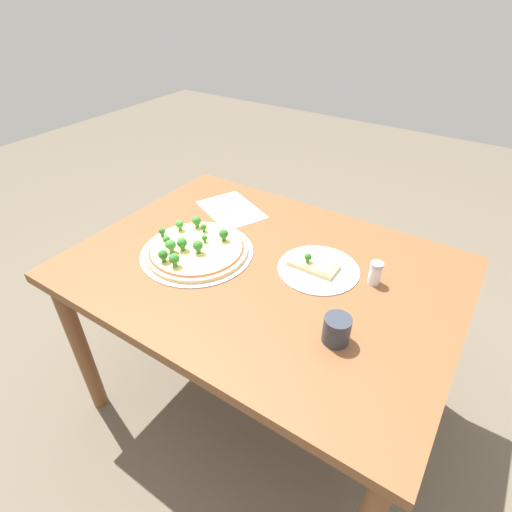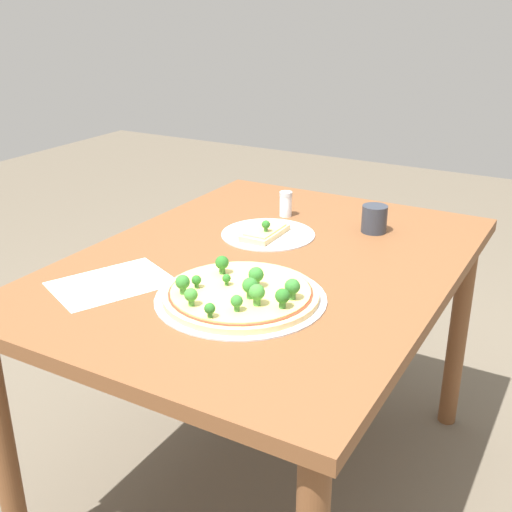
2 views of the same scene
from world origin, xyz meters
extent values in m
plane|color=brown|center=(0.00, 0.00, 0.00)|extent=(8.00, 8.00, 0.00)
cube|color=brown|center=(0.00, 0.00, 0.72)|extent=(1.28, 0.94, 0.04)
cylinder|color=brown|center=(-0.58, -0.41, 0.35)|extent=(0.06, 0.06, 0.70)
cylinder|color=brown|center=(0.58, -0.41, 0.35)|extent=(0.06, 0.06, 0.70)
cylinder|color=brown|center=(-0.58, 0.41, 0.35)|extent=(0.06, 0.06, 0.70)
cylinder|color=silver|center=(0.24, 0.06, 0.74)|extent=(0.40, 0.40, 0.00)
cylinder|color=#E5C17F|center=(0.24, 0.06, 0.75)|extent=(0.36, 0.36, 0.01)
cylinder|color=#B73823|center=(0.24, 0.06, 0.76)|extent=(0.33, 0.33, 0.00)
cylinder|color=#EACC75|center=(0.24, 0.06, 0.76)|extent=(0.32, 0.32, 0.00)
sphere|color=#337A2D|center=(0.21, 0.09, 0.79)|extent=(0.04, 0.04, 0.04)
cylinder|color=#3F8136|center=(0.21, 0.09, 0.77)|extent=(0.02, 0.02, 0.02)
sphere|color=#286B23|center=(0.28, -0.03, 0.78)|extent=(0.02, 0.02, 0.02)
cylinder|color=#37742D|center=(0.28, -0.03, 0.77)|extent=(0.01, 0.01, 0.01)
sphere|color=#337A2D|center=(0.32, -0.04, 0.79)|extent=(0.03, 0.03, 0.03)
cylinder|color=#3F8136|center=(0.32, -0.04, 0.77)|extent=(0.01, 0.01, 0.01)
sphere|color=#337A2D|center=(0.22, 0.19, 0.79)|extent=(0.04, 0.04, 0.04)
cylinder|color=#3F8136|center=(0.22, 0.19, 0.77)|extent=(0.02, 0.02, 0.02)
sphere|color=#286B23|center=(0.23, 0.02, 0.78)|extent=(0.02, 0.02, 0.02)
cylinder|color=#37742D|center=(0.23, 0.02, 0.77)|extent=(0.01, 0.01, 0.01)
sphere|color=#286B23|center=(0.27, 0.19, 0.79)|extent=(0.03, 0.03, 0.03)
cylinder|color=#37742D|center=(0.27, 0.19, 0.77)|extent=(0.01, 0.01, 0.01)
sphere|color=#3D8933|center=(0.29, 0.13, 0.79)|extent=(0.04, 0.04, 0.04)
cylinder|color=#488E3A|center=(0.29, 0.13, 0.77)|extent=(0.02, 0.02, 0.02)
sphere|color=#337A2D|center=(0.26, 0.10, 0.79)|extent=(0.04, 0.04, 0.04)
cylinder|color=#3F8136|center=(0.26, 0.10, 0.77)|extent=(0.02, 0.02, 0.02)
sphere|color=#286B23|center=(0.39, 0.08, 0.78)|extent=(0.02, 0.02, 0.02)
cylinder|color=#37742D|center=(0.39, 0.08, 0.77)|extent=(0.01, 0.01, 0.01)
sphere|color=#286B23|center=(0.18, -0.02, 0.79)|extent=(0.03, 0.03, 0.03)
cylinder|color=#37742D|center=(0.18, -0.02, 0.77)|extent=(0.01, 0.01, 0.01)
sphere|color=#3D8933|center=(0.36, 0.01, 0.79)|extent=(0.03, 0.03, 0.03)
cylinder|color=#488E3A|center=(0.36, 0.01, 0.77)|extent=(0.01, 0.01, 0.01)
sphere|color=#337A2D|center=(0.33, 0.11, 0.78)|extent=(0.03, 0.03, 0.03)
cylinder|color=#3F8136|center=(0.33, 0.11, 0.77)|extent=(0.01, 0.01, 0.01)
cylinder|color=silver|center=(-0.17, -0.08, 0.74)|extent=(0.27, 0.27, 0.00)
cube|color=#E5C17F|center=(-0.15, -0.08, 0.75)|extent=(0.16, 0.09, 0.02)
cube|color=#EACC75|center=(-0.15, -0.08, 0.76)|extent=(0.14, 0.07, 0.00)
sphere|color=#286B23|center=(-0.13, -0.07, 0.78)|extent=(0.02, 0.02, 0.02)
cylinder|color=#37742D|center=(-0.13, -0.07, 0.77)|extent=(0.01, 0.01, 0.01)
cylinder|color=#2D333D|center=(-0.34, 0.17, 0.78)|extent=(0.07, 0.07, 0.08)
cylinder|color=silver|center=(-0.34, -0.12, 0.77)|extent=(0.04, 0.04, 0.07)
cylinder|color=#B2B2B7|center=(-0.34, -0.12, 0.81)|extent=(0.04, 0.04, 0.01)
cube|color=white|center=(0.32, -0.25, 0.74)|extent=(0.33, 0.29, 0.00)
camera|label=1|loc=(-0.57, 0.91, 1.56)|focal=28.00mm
camera|label=2|loc=(1.37, 0.75, 1.39)|focal=45.00mm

